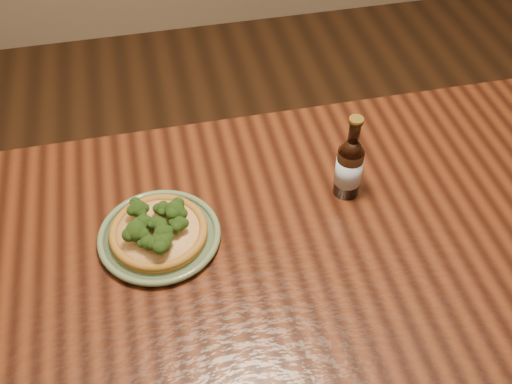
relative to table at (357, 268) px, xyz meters
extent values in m
cube|color=#481F0F|center=(0.00, 0.00, 0.07)|extent=(1.60, 0.90, 0.04)
cylinder|color=#481F0F|center=(-0.73, 0.38, -0.30)|extent=(0.07, 0.07, 0.71)
cylinder|color=#596E4B|center=(-0.41, 0.10, 0.10)|extent=(0.23, 0.23, 0.01)
torus|color=#596E4B|center=(-0.41, 0.10, 0.11)|extent=(0.25, 0.25, 0.01)
torus|color=#596E4B|center=(-0.41, 0.10, 0.10)|extent=(0.20, 0.20, 0.01)
cylinder|color=#9C6923|center=(-0.41, 0.10, 0.11)|extent=(0.20, 0.20, 0.01)
torus|color=#9C6923|center=(-0.41, 0.10, 0.12)|extent=(0.20, 0.20, 0.02)
cylinder|color=#FBE899|center=(-0.41, 0.10, 0.12)|extent=(0.17, 0.17, 0.01)
sphere|color=#32561B|center=(-0.41, 0.09, 0.15)|extent=(0.04, 0.04, 0.03)
sphere|color=#32561B|center=(-0.40, 0.07, 0.15)|extent=(0.05, 0.05, 0.04)
sphere|color=#32561B|center=(-0.39, 0.13, 0.14)|extent=(0.04, 0.04, 0.03)
sphere|color=#32561B|center=(-0.43, 0.11, 0.14)|extent=(0.03, 0.03, 0.03)
sphere|color=#32561B|center=(-0.37, 0.09, 0.14)|extent=(0.04, 0.04, 0.03)
sphere|color=#32561B|center=(-0.37, 0.12, 0.15)|extent=(0.06, 0.06, 0.04)
sphere|color=#32561B|center=(-0.43, 0.05, 0.14)|extent=(0.03, 0.03, 0.03)
sphere|color=#32561B|center=(-0.44, 0.14, 0.15)|extent=(0.04, 0.04, 0.04)
sphere|color=#32561B|center=(-0.41, 0.04, 0.15)|extent=(0.05, 0.05, 0.04)
sphere|color=#32561B|center=(-0.45, 0.08, 0.15)|extent=(0.06, 0.06, 0.04)
cylinder|color=black|center=(0.01, 0.14, 0.15)|extent=(0.06, 0.06, 0.12)
cone|color=black|center=(0.01, 0.14, 0.23)|extent=(0.06, 0.06, 0.03)
cylinder|color=black|center=(0.01, 0.14, 0.27)|extent=(0.02, 0.02, 0.05)
torus|color=black|center=(0.01, 0.14, 0.29)|extent=(0.03, 0.03, 0.00)
cylinder|color=#A58C33|center=(0.01, 0.14, 0.30)|extent=(0.03, 0.03, 0.01)
cylinder|color=silver|center=(0.01, 0.14, 0.16)|extent=(0.06, 0.06, 0.07)
camera|label=1|loc=(-0.38, -0.71, 1.06)|focal=42.00mm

